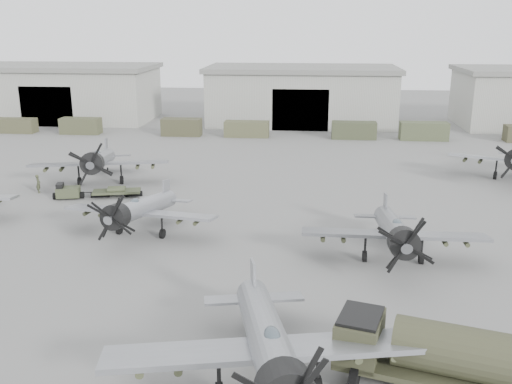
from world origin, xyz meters
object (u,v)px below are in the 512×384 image
aircraft_far_0 (99,161)px  tug_trailer (87,192)px  aircraft_near_1 (270,347)px  ground_crew (38,184)px  fuel_tanker (429,351)px  aircraft_mid_2 (395,231)px  aircraft_mid_1 (139,210)px

aircraft_far_0 → tug_trailer: aircraft_far_0 is taller
aircraft_far_0 → tug_trailer: size_ratio=1.79×
aircraft_near_1 → ground_crew: bearing=117.9°
aircraft_near_1 → fuel_tanker: size_ratio=1.64×
aircraft_near_1 → aircraft_mid_2: size_ratio=1.16×
aircraft_mid_2 → aircraft_far_0: bearing=147.8°
fuel_tanker → tug_trailer: 35.69m
fuel_tanker → aircraft_near_1: bearing=-151.4°
aircraft_mid_1 → aircraft_far_0: bearing=129.5°
ground_crew → aircraft_mid_1: bearing=-150.9°
aircraft_far_0 → tug_trailer: bearing=-98.6°
aircraft_mid_1 → fuel_tanker: size_ratio=1.36×
aircraft_far_0 → ground_crew: (-4.71, -3.14, -1.55)m
fuel_tanker → ground_crew: fuel_tanker is taller
aircraft_mid_1 → aircraft_mid_2: aircraft_mid_2 is taller
aircraft_near_1 → aircraft_mid_2: (7.04, 14.81, -0.31)m
aircraft_mid_1 → fuel_tanker: 24.05m
aircraft_mid_1 → aircraft_far_0: aircraft_far_0 is taller
aircraft_far_0 → ground_crew: size_ratio=7.72×
aircraft_mid_2 → ground_crew: (-30.38, 13.25, -1.33)m
ground_crew → aircraft_far_0: bearing=-78.3°
tug_trailer → ground_crew: 5.15m
aircraft_mid_2 → aircraft_mid_1: bearing=170.3°
aircraft_far_0 → ground_crew: bearing=-159.0°
aircraft_mid_2 → aircraft_far_0: size_ratio=0.90×
aircraft_far_0 → aircraft_near_1: bearing=-71.8°
aircraft_near_1 → ground_crew: 36.54m
aircraft_near_1 → ground_crew: size_ratio=7.99×
aircraft_near_1 → fuel_tanker: bearing=0.6°
tug_trailer → ground_crew: bearing=154.2°
tug_trailer → ground_crew: (-5.02, 1.14, 0.31)m
aircraft_near_1 → aircraft_far_0: bearing=109.0°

